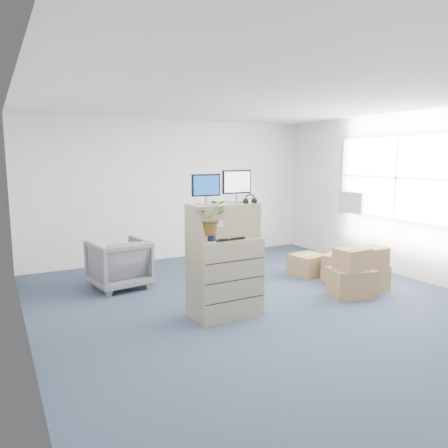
% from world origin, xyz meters
% --- Properties ---
extents(ground, '(7.00, 7.00, 0.00)m').
position_xyz_m(ground, '(0.00, 0.00, 0.00)').
color(ground, '#263344').
rests_on(ground, ground).
extents(wall_back, '(6.00, 0.02, 2.80)m').
position_xyz_m(wall_back, '(0.00, 3.51, 1.40)').
color(wall_back, silver).
rests_on(wall_back, ground).
extents(wall_right, '(0.02, 7.00, 2.80)m').
position_xyz_m(wall_right, '(3.01, 0.00, 1.40)').
color(wall_right, silver).
rests_on(wall_right, ground).
extents(window, '(0.07, 2.72, 1.52)m').
position_xyz_m(window, '(2.96, 0.50, 1.70)').
color(window, gray).
rests_on(window, wall_right).
extents(ac_unit, '(0.24, 0.60, 0.40)m').
position_xyz_m(ac_unit, '(2.87, 1.40, 1.20)').
color(ac_unit, silver).
rests_on(ac_unit, wall_right).
extents(filing_cabinet_lower, '(0.89, 0.56, 1.03)m').
position_xyz_m(filing_cabinet_lower, '(-0.66, 0.08, 0.51)').
color(filing_cabinet_lower, gray).
rests_on(filing_cabinet_lower, ground).
extents(filing_cabinet_upper, '(0.89, 0.46, 0.44)m').
position_xyz_m(filing_cabinet_upper, '(-0.66, 0.13, 1.25)').
color(filing_cabinet_upper, gray).
rests_on(filing_cabinet_upper, filing_cabinet_lower).
extents(monitor_left, '(0.38, 0.15, 0.38)m').
position_xyz_m(monitor_left, '(-0.91, 0.10, 1.68)').
color(monitor_left, '#99999E').
rests_on(monitor_left, filing_cabinet_upper).
extents(monitor_right, '(0.43, 0.17, 0.42)m').
position_xyz_m(monitor_right, '(-0.43, 0.16, 1.70)').
color(monitor_right, '#99999E').
rests_on(monitor_right, filing_cabinet_upper).
extents(headphones, '(0.16, 0.02, 0.16)m').
position_xyz_m(headphones, '(-0.34, -0.01, 1.51)').
color(headphones, black).
rests_on(headphones, filing_cabinet_upper).
extents(keyboard, '(0.44, 0.21, 0.02)m').
position_xyz_m(keyboard, '(-0.67, -0.03, 1.04)').
color(keyboard, black).
rests_on(keyboard, filing_cabinet_lower).
extents(mouse, '(0.09, 0.07, 0.03)m').
position_xyz_m(mouse, '(-0.31, -0.02, 1.04)').
color(mouse, silver).
rests_on(mouse, filing_cabinet_lower).
extents(water_bottle, '(0.07, 0.07, 0.24)m').
position_xyz_m(water_bottle, '(-0.58, 0.17, 1.15)').
color(water_bottle, gray).
rests_on(water_bottle, filing_cabinet_lower).
extents(phone_dock, '(0.06, 0.05, 0.12)m').
position_xyz_m(phone_dock, '(-0.69, 0.11, 1.07)').
color(phone_dock, silver).
rests_on(phone_dock, filing_cabinet_lower).
extents(external_drive, '(0.22, 0.18, 0.06)m').
position_xyz_m(external_drive, '(-0.27, 0.17, 1.06)').
color(external_drive, black).
rests_on(external_drive, filing_cabinet_lower).
extents(tissue_box, '(0.26, 0.18, 0.09)m').
position_xyz_m(tissue_box, '(-0.30, 0.21, 1.13)').
color(tissue_box, '#3A8FC8').
rests_on(tissue_box, external_drive).
extents(potted_plant, '(0.40, 0.44, 0.42)m').
position_xyz_m(potted_plant, '(-0.94, -0.04, 1.27)').
color(potted_plant, '#9FC09A').
rests_on(potted_plant, filing_cabinet_lower).
extents(office_chair, '(0.93, 0.89, 0.85)m').
position_xyz_m(office_chair, '(-1.56, 1.94, 0.42)').
color(office_chair, '#58595D').
rests_on(office_chair, ground).
extents(cardboard_boxes, '(1.23, 1.86, 0.74)m').
position_xyz_m(cardboard_boxes, '(1.62, 0.31, 0.27)').
color(cardboard_boxes, olive).
rests_on(cardboard_boxes, ground).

